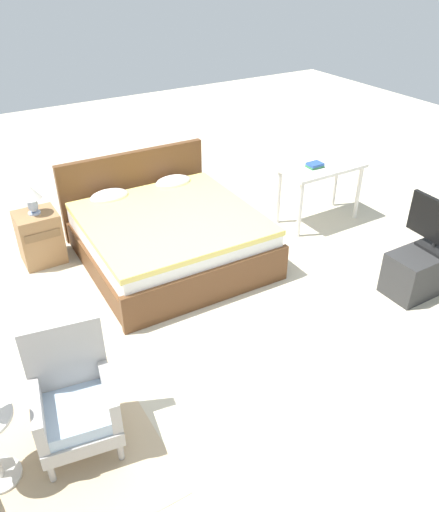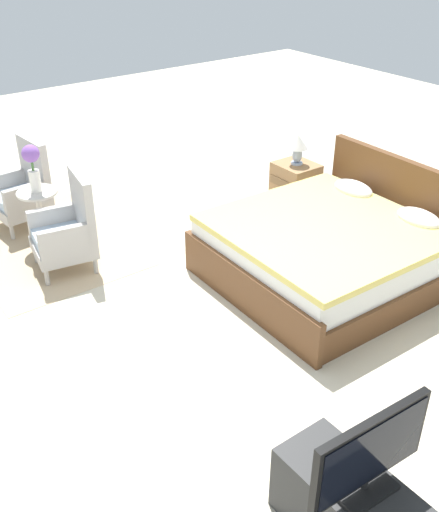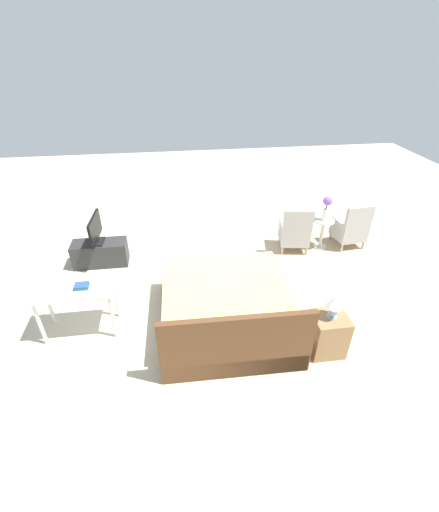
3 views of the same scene
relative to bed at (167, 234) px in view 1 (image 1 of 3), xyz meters
The scene contains 10 objects.
ground_plane 1.22m from the bed, 95.81° to the right, with size 16.00×16.00×0.00m, color beige.
floor_rug 2.94m from the bed, 138.50° to the right, with size 2.10×1.50×0.01m.
bed is the anchor object (origin of this frame).
armchair_by_window_right 2.48m from the bed, 130.72° to the right, with size 0.62×0.62×0.92m.
nightstand 1.39m from the bed, 151.66° to the left, with size 0.44×0.41×0.59m.
table_lamp 1.48m from the bed, 151.63° to the left, with size 0.22×0.22×0.33m.
tv_stand 2.78m from the bed, 42.98° to the right, with size 0.96×0.40×0.45m.
tv_flatscreen 2.82m from the bed, 42.95° to the right, with size 0.22×0.73×0.50m.
vanity_desk 2.07m from the bed, ahead, with size 1.04×0.52×0.74m.
book_stack 1.99m from the bed, ahead, with size 0.19×0.14×0.06m.
Camera 1 is at (-1.87, -3.25, 3.05)m, focal length 35.00 mm.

